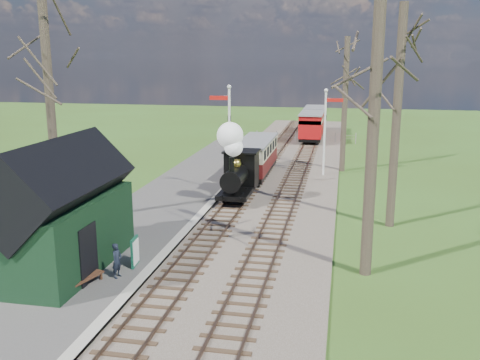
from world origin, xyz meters
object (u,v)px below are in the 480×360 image
at_px(red_carriage_a, 311,126).
at_px(semaphore_near, 228,132).
at_px(coach, 256,155).
at_px(sign_board, 135,252).
at_px(bench, 81,274).
at_px(person, 117,260).
at_px(station_shed, 60,213).
at_px(semaphore_far, 326,126).
at_px(red_carriage_b, 315,119).
at_px(locomotive, 237,166).

bearing_deg(red_carriage_a, semaphore_near, -99.49).
bearing_deg(coach, semaphore_near, -99.07).
xyz_separation_m(semaphore_near, sign_board, (-1.04, -11.33, -2.88)).
bearing_deg(bench, red_carriage_a, 80.58).
bearing_deg(coach, red_carriage_a, 80.38).
relative_size(sign_board, person, 0.88).
relative_size(station_shed, person, 5.08).
bearing_deg(red_carriage_a, semaphore_far, -82.85).
bearing_deg(sign_board, person, -100.58).
distance_m(semaphore_far, sign_board, 18.58).
height_order(coach, person, coach).
distance_m(semaphore_far, person, 19.69).
bearing_deg(semaphore_near, semaphore_far, 49.40).
relative_size(station_shed, semaphore_far, 1.10).
height_order(semaphore_far, person, semaphore_far).
height_order(semaphore_near, coach, semaphore_near).
distance_m(red_carriage_b, person, 38.38).
bearing_deg(semaphore_near, bench, -99.32).
relative_size(locomotive, red_carriage_b, 0.83).
height_order(red_carriage_b, bench, red_carriage_b).
distance_m(semaphore_far, locomotive, 8.58).
distance_m(coach, sign_board, 16.26).
xyz_separation_m(station_shed, red_carriage_b, (6.90, 37.65, -0.75)).
xyz_separation_m(station_shed, sign_board, (2.49, 0.67, -1.52)).
bearing_deg(sign_board, bench, -119.93).
height_order(semaphore_far, red_carriage_a, semaphore_far).
xyz_separation_m(locomotive, bench, (-2.94, -12.07, -1.38)).
xyz_separation_m(coach, person, (-2.02, -17.27, -0.65)).
height_order(sign_board, bench, sign_board).
bearing_deg(station_shed, red_carriage_a, 77.89).
bearing_deg(red_carriage_b, person, -96.92).
bearing_deg(person, red_carriage_a, 1.97).
bearing_deg(locomotive, sign_board, -100.12).
height_order(station_shed, semaphore_far, semaphore_far).
bearing_deg(locomotive, semaphore_near, 121.31).
xyz_separation_m(locomotive, coach, (0.01, 6.06, -0.53)).
height_order(coach, bench, coach).
height_order(locomotive, bench, locomotive).
relative_size(semaphore_far, bench, 3.50).
bearing_deg(locomotive, red_carriage_a, 83.04).
distance_m(station_shed, sign_board, 2.99).
height_order(red_carriage_a, sign_board, red_carriage_a).
bearing_deg(red_carriage_a, locomotive, -96.96).
height_order(bench, person, person).
distance_m(red_carriage_a, bench, 33.93).
height_order(semaphore_far, locomotive, semaphore_far).
bearing_deg(sign_board, station_shed, -164.84).
bearing_deg(semaphore_near, person, -95.74).
distance_m(bench, person, 1.29).
height_order(coach, sign_board, coach).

